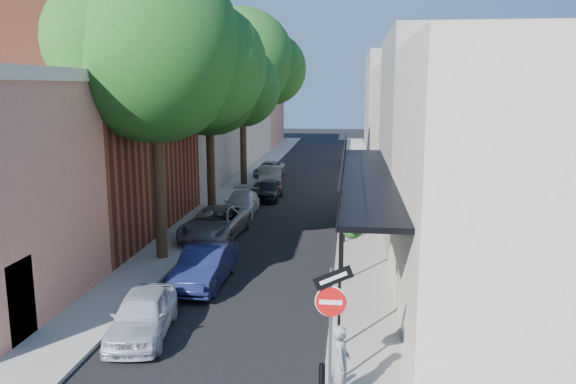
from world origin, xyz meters
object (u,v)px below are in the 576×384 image
(parked_car_a, at_px, (142,314))
(parked_car_b, at_px, (205,266))
(parked_car_d, at_px, (241,204))
(parked_car_f, at_px, (270,177))
(parked_car_g, at_px, (269,169))
(pedestrian, at_px, (341,363))
(oak_far, at_px, (249,63))
(bollard, at_px, (322,381))
(parked_car_c, at_px, (215,223))
(oak_near, at_px, (167,55))
(oak_mid, at_px, (217,80))
(parked_car_e, at_px, (268,190))
(sign_post, at_px, (331,307))

(parked_car_a, bearing_deg, parked_car_b, 73.63)
(parked_car_d, relative_size, parked_car_f, 0.96)
(parked_car_g, height_order, pedestrian, pedestrian)
(parked_car_g, relative_size, pedestrian, 2.39)
(oak_far, height_order, parked_car_f, oak_far)
(bollard, xyz_separation_m, parked_car_c, (-5.49, 12.87, 0.17))
(parked_car_c, xyz_separation_m, pedestrian, (5.89, -12.87, 0.28))
(parked_car_a, xyz_separation_m, parked_car_b, (0.65, 4.18, 0.05))
(oak_near, relative_size, parked_car_a, 3.12)
(oak_near, height_order, parked_car_a, oak_near)
(parked_car_b, bearing_deg, parked_car_d, 96.24)
(oak_near, bearing_deg, oak_mid, 90.37)
(oak_near, relative_size, parked_car_d, 2.79)
(parked_car_b, height_order, parked_car_d, parked_car_b)
(parked_car_b, bearing_deg, bollard, -56.04)
(parked_car_d, bearing_deg, parked_car_e, 76.41)
(oak_mid, bearing_deg, pedestrian, -68.96)
(oak_near, height_order, parked_car_g, oak_near)
(oak_far, distance_m, parked_car_d, 11.93)
(parked_car_a, bearing_deg, oak_far, 85.55)
(parked_car_f, bearing_deg, parked_car_e, -90.43)
(pedestrian, bearing_deg, oak_near, 34.98)
(parked_car_a, distance_m, parked_car_b, 4.23)
(bollard, distance_m, parked_car_c, 14.00)
(oak_far, distance_m, pedestrian, 28.55)
(bollard, bearing_deg, pedestrian, 0.00)
(bollard, bearing_deg, parked_car_d, 106.51)
(bollard, distance_m, oak_far, 28.58)
(parked_car_c, distance_m, parked_car_d, 4.82)
(oak_near, distance_m, parked_car_b, 7.97)
(sign_post, relative_size, oak_far, 0.25)
(sign_post, height_order, parked_car_a, sign_post)
(parked_car_d, bearing_deg, sign_post, -74.63)
(parked_car_e, distance_m, parked_car_f, 4.24)
(sign_post, relative_size, parked_car_d, 0.73)
(bollard, relative_size, oak_far, 0.07)
(oak_near, xyz_separation_m, parked_car_e, (1.97, 12.07, -7.27))
(parked_car_a, height_order, parked_car_g, parked_car_a)
(bollard, height_order, oak_far, oak_far)
(parked_car_b, bearing_deg, parked_car_e, 91.73)
(oak_near, height_order, parked_car_d, oak_near)
(oak_mid, distance_m, oak_far, 9.12)
(parked_car_a, bearing_deg, oak_mid, 87.68)
(oak_mid, height_order, parked_car_f, oak_mid)
(oak_mid, relative_size, parked_car_c, 2.06)
(parked_car_d, distance_m, parked_car_g, 12.80)
(oak_near, relative_size, oak_mid, 1.12)
(parked_car_d, relative_size, parked_car_e, 1.14)
(sign_post, bearing_deg, parked_car_e, 102.05)
(bollard, height_order, oak_mid, oak_mid)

